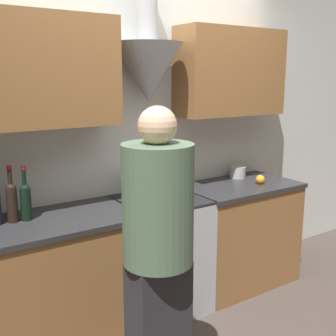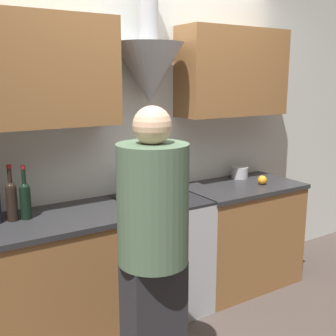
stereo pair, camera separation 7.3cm
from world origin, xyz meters
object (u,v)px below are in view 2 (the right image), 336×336
object	(u,v)px
mixing_bowl	(172,190)
saucepan	(240,172)
wine_bottle_8	(11,199)
person_foreground_left	(153,255)
stock_pot	(141,190)
wine_bottle_9	(25,198)
orange_fruit	(262,180)
stove_range	(161,253)

from	to	relation	value
mixing_bowl	saucepan	world-z (taller)	saucepan
wine_bottle_8	person_foreground_left	bearing A→B (deg)	-64.11
stock_pot	person_foreground_left	xyz separation A→B (m)	(-0.44, -0.93, -0.06)
wine_bottle_9	stock_pot	world-z (taller)	wine_bottle_9
wine_bottle_9	saucepan	distance (m)	1.90
saucepan	stock_pot	bearing A→B (deg)	-173.41
orange_fruit	saucepan	xyz separation A→B (m)	(-0.00, 0.27, 0.01)
stove_range	person_foreground_left	world-z (taller)	person_foreground_left
wine_bottle_8	mixing_bowl	world-z (taller)	wine_bottle_8
stove_range	saucepan	bearing A→B (deg)	10.72
wine_bottle_9	wine_bottle_8	bearing A→B (deg)	173.00
wine_bottle_8	orange_fruit	bearing A→B (deg)	-5.07
stove_range	mixing_bowl	xyz separation A→B (m)	(0.14, 0.05, 0.47)
person_foreground_left	wine_bottle_9	bearing A→B (deg)	112.02
wine_bottle_9	person_foreground_left	world-z (taller)	person_foreground_left
stock_pot	orange_fruit	distance (m)	1.08
wine_bottle_9	saucepan	size ratio (longest dim) A/B	2.39
stock_pot	person_foreground_left	bearing A→B (deg)	-115.41
wine_bottle_8	mixing_bowl	bearing A→B (deg)	-1.19
mixing_bowl	saucepan	size ratio (longest dim) A/B	1.55
wine_bottle_8	stock_pot	world-z (taller)	wine_bottle_8
person_foreground_left	wine_bottle_8	bearing A→B (deg)	115.89
stove_range	orange_fruit	xyz separation A→B (m)	(0.94, -0.10, 0.47)
person_foreground_left	orange_fruit	bearing A→B (deg)	27.14
stove_range	stock_pot	bearing A→B (deg)	158.55
stove_range	wine_bottle_9	distance (m)	1.12
wine_bottle_8	mixing_bowl	size ratio (longest dim) A/B	1.60
wine_bottle_8	saucepan	world-z (taller)	wine_bottle_8
stove_range	saucepan	size ratio (longest dim) A/B	6.09
wine_bottle_8	orange_fruit	distance (m)	1.99
wine_bottle_9	saucepan	bearing A→B (deg)	3.31
wine_bottle_9	person_foreground_left	size ratio (longest dim) A/B	0.21
saucepan	orange_fruit	bearing A→B (deg)	-89.13
stove_range	wine_bottle_9	world-z (taller)	wine_bottle_9
orange_fruit	wine_bottle_9	bearing A→B (deg)	175.01
mixing_bowl	person_foreground_left	size ratio (longest dim) A/B	0.14
stove_range	mixing_bowl	distance (m)	0.49
wine_bottle_8	mixing_bowl	distance (m)	1.18
wine_bottle_9	mixing_bowl	distance (m)	1.10
wine_bottle_8	saucepan	distance (m)	1.98
wine_bottle_8	wine_bottle_9	world-z (taller)	wine_bottle_8
orange_fruit	stock_pot	bearing A→B (deg)	171.97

